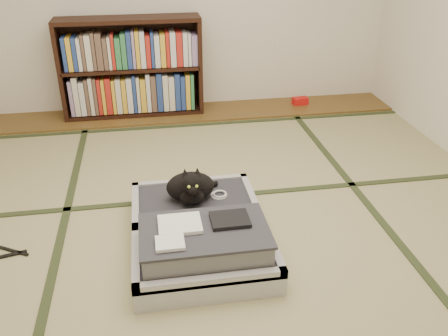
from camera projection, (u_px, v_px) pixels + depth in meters
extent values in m
plane|color=tan|center=(225.00, 230.00, 2.94)|extent=(4.50, 4.50, 0.00)
cube|color=brown|center=(191.00, 113.00, 4.68)|extent=(4.00, 0.50, 0.02)
cube|color=red|center=(300.00, 101.00, 4.85)|extent=(0.16, 0.10, 0.07)
cube|color=#2D381E|center=(59.00, 246.00, 2.80)|extent=(0.05, 4.50, 0.01)
cube|color=#2D381E|center=(376.00, 215.00, 3.09)|extent=(0.05, 4.50, 0.01)
cube|color=#2D381E|center=(216.00, 196.00, 3.29)|extent=(4.00, 0.05, 0.01)
cube|color=#2D381E|center=(195.00, 125.00, 4.42)|extent=(4.00, 0.05, 0.01)
cube|color=black|center=(61.00, 71.00, 4.36)|extent=(0.04, 0.30, 0.84)
cube|color=black|center=(199.00, 65.00, 4.54)|extent=(0.04, 0.30, 0.84)
cube|color=black|center=(136.00, 112.00, 4.65)|extent=(1.31, 0.30, 0.04)
cube|color=black|center=(127.00, 19.00, 4.24)|extent=(1.31, 0.30, 0.04)
cube|color=black|center=(132.00, 68.00, 4.45)|extent=(1.26, 0.30, 0.03)
cube|color=black|center=(132.00, 64.00, 4.57)|extent=(1.31, 0.02, 0.84)
cube|color=gray|center=(134.00, 91.00, 4.54)|extent=(1.18, 0.21, 0.36)
cube|color=gray|center=(130.00, 48.00, 4.34)|extent=(1.18, 0.21, 0.32)
cube|color=#BBBBC0|center=(205.00, 262.00, 2.57)|extent=(0.77, 0.51, 0.13)
cube|color=#32323A|center=(205.00, 257.00, 2.55)|extent=(0.69, 0.43, 0.10)
cube|color=#BBBBC0|center=(211.00, 281.00, 2.33)|extent=(0.77, 0.04, 0.05)
cube|color=#BBBBC0|center=(200.00, 226.00, 2.74)|extent=(0.77, 0.04, 0.05)
cube|color=#BBBBC0|center=(136.00, 258.00, 2.48)|extent=(0.04, 0.51, 0.05)
cube|color=#BBBBC0|center=(271.00, 244.00, 2.59)|extent=(0.04, 0.51, 0.05)
cube|color=#BBBBC0|center=(195.00, 211.00, 3.02)|extent=(0.77, 0.51, 0.13)
cube|color=#32323A|center=(194.00, 206.00, 3.00)|extent=(0.69, 0.43, 0.10)
cube|color=#BBBBC0|center=(199.00, 222.00, 2.78)|extent=(0.77, 0.04, 0.05)
cube|color=#BBBBC0|center=(190.00, 183.00, 3.19)|extent=(0.77, 0.04, 0.05)
cube|color=#BBBBC0|center=(136.00, 206.00, 2.93)|extent=(0.04, 0.51, 0.05)
cube|color=#BBBBC0|center=(251.00, 196.00, 3.04)|extent=(0.04, 0.51, 0.05)
cylinder|color=black|center=(199.00, 223.00, 2.76)|extent=(0.70, 0.02, 0.02)
cube|color=gray|center=(205.00, 243.00, 2.51)|extent=(0.66, 0.40, 0.13)
cube|color=#37373F|center=(204.00, 231.00, 2.47)|extent=(0.68, 0.42, 0.02)
cube|color=white|center=(180.00, 224.00, 2.49)|extent=(0.23, 0.19, 0.02)
cube|color=black|center=(230.00, 219.00, 2.53)|extent=(0.21, 0.16, 0.02)
cube|color=white|center=(170.00, 243.00, 2.35)|extent=(0.14, 0.12, 0.02)
cube|color=white|center=(166.00, 298.00, 2.32)|extent=(0.06, 0.01, 0.04)
cube|color=white|center=(191.00, 297.00, 2.34)|extent=(0.05, 0.01, 0.04)
cube|color=orange|center=(262.00, 286.00, 2.39)|extent=(0.05, 0.01, 0.04)
cube|color=#197F33|center=(248.00, 285.00, 2.37)|extent=(0.04, 0.01, 0.03)
ellipsoid|color=black|center=(190.00, 187.00, 2.94)|extent=(0.30, 0.20, 0.19)
ellipsoid|color=black|center=(192.00, 197.00, 2.88)|extent=(0.15, 0.11, 0.11)
ellipsoid|color=black|center=(192.00, 183.00, 2.80)|extent=(0.13, 0.12, 0.12)
sphere|color=black|center=(193.00, 190.00, 2.76)|extent=(0.06, 0.06, 0.06)
cone|color=black|center=(185.00, 173.00, 2.78)|extent=(0.05, 0.06, 0.06)
cone|color=black|center=(197.00, 172.00, 2.79)|extent=(0.05, 0.06, 0.06)
sphere|color=#A5BF33|center=(189.00, 187.00, 2.74)|extent=(0.02, 0.02, 0.02)
sphere|color=#A5BF33|center=(197.00, 186.00, 2.75)|extent=(0.02, 0.02, 0.02)
cylinder|color=black|center=(205.00, 187.00, 3.07)|extent=(0.18, 0.11, 0.03)
torus|color=white|center=(219.00, 195.00, 3.02)|extent=(0.11, 0.11, 0.01)
torus|color=white|center=(220.00, 194.00, 3.01)|extent=(0.09, 0.09, 0.01)
cube|color=black|center=(13.00, 251.00, 2.75)|extent=(0.19, 0.12, 0.01)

